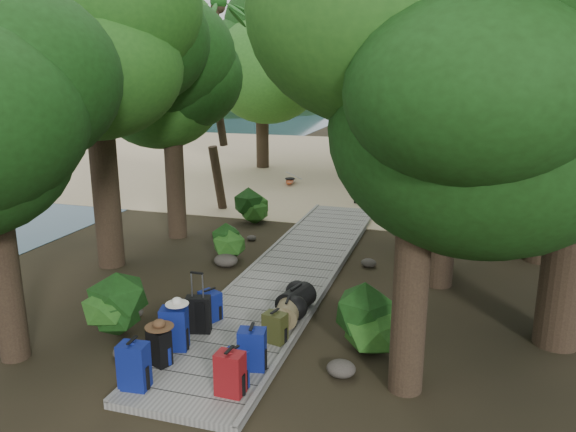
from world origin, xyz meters
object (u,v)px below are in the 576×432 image
(backpack_left_d, at_px, (210,304))
(backpack_right_b, at_px, (235,368))
(backpack_right_a, at_px, (230,371))
(sun_lounger, at_px, (447,188))
(kayak, at_px, (290,180))
(lone_suitcase_on_sand, at_px, (360,195))
(backpack_left_c, at_px, (174,326))
(backpack_left_a, at_px, (134,364))
(duffel_right_khaki, at_px, (288,312))
(backpack_right_c, at_px, (252,347))
(duffel_right_black, at_px, (296,300))
(backpack_right_d, at_px, (275,326))
(suitcase_on_boardwalk, at_px, (198,314))
(backpack_left_b, at_px, (159,345))

(backpack_left_d, bearing_deg, backpack_right_b, -32.13)
(backpack_right_a, bearing_deg, sun_lounger, 82.73)
(backpack_right_a, bearing_deg, kayak, 106.20)
(backpack_right_a, xyz_separation_m, sun_lounger, (2.50, 14.64, -0.17))
(lone_suitcase_on_sand, bearing_deg, backpack_left_c, -93.43)
(backpack_left_a, xyz_separation_m, duffel_right_khaki, (1.47, 2.67, -0.17))
(backpack_right_c, xyz_separation_m, duffel_right_black, (0.06, 2.19, -0.12))
(backpack_right_c, relative_size, duffel_right_khaki, 1.10)
(backpack_right_d, distance_m, lone_suitcase_on_sand, 10.80)
(backpack_right_a, height_order, backpack_right_c, backpack_right_c)
(backpack_right_d, relative_size, suitcase_on_boardwalk, 0.87)
(lone_suitcase_on_sand, xyz_separation_m, kayak, (-3.34, 2.61, -0.15))
(duffel_right_khaki, bearing_deg, backpack_left_a, -127.14)
(backpack_left_d, xyz_separation_m, backpack_right_b, (1.31, -2.02, 0.03))
(backpack_left_b, bearing_deg, backpack_left_c, 113.79)
(backpack_left_c, xyz_separation_m, backpack_right_c, (1.43, -0.21, -0.04))
(backpack_right_c, bearing_deg, backpack_right_b, -105.02)
(suitcase_on_boardwalk, bearing_deg, backpack_left_c, -114.45)
(suitcase_on_boardwalk, height_order, lone_suitcase_on_sand, suitcase_on_boardwalk)
(backpack_right_c, relative_size, kayak, 0.25)
(backpack_left_c, distance_m, lone_suitcase_on_sand, 11.55)
(suitcase_on_boardwalk, bearing_deg, sun_lounger, 58.31)
(backpack_right_a, relative_size, sun_lounger, 0.40)
(backpack_left_a, distance_m, backpack_right_c, 1.74)
(lone_suitcase_on_sand, height_order, kayak, lone_suitcase_on_sand)
(kayak, bearing_deg, suitcase_on_boardwalk, -92.99)
(duffel_right_khaki, bearing_deg, backpack_left_b, -135.09)
(kayak, height_order, sun_lounger, sun_lounger)
(backpack_left_d, bearing_deg, duffel_right_khaki, 34.37)
(kayak, xyz_separation_m, sun_lounger, (6.19, -0.43, 0.14))
(sun_lounger, bearing_deg, backpack_right_b, -107.00)
(suitcase_on_boardwalk, bearing_deg, backpack_left_b, -110.00)
(backpack_right_a, distance_m, suitcase_on_boardwalk, 2.07)
(backpack_right_d, bearing_deg, kayak, 118.91)
(backpack_left_a, relative_size, sun_lounger, 0.43)
(backpack_left_c, xyz_separation_m, duffel_right_black, (1.49, 1.98, -0.16))
(backpack_right_a, distance_m, kayak, 15.51)
(backpack_right_a, height_order, suitcase_on_boardwalk, backpack_right_a)
(backpack_left_c, height_order, sun_lounger, backpack_left_c)
(backpack_left_a, height_order, backpack_right_a, backpack_left_a)
(duffel_right_black, distance_m, suitcase_on_boardwalk, 1.91)
(duffel_right_khaki, bearing_deg, backpack_right_a, -100.68)
(backpack_right_c, xyz_separation_m, backpack_right_d, (0.06, 0.92, -0.07))
(backpack_right_a, relative_size, kayak, 0.24)
(lone_suitcase_on_sand, distance_m, kayak, 4.24)
(backpack_left_b, relative_size, backpack_left_d, 1.09)
(backpack_left_a, bearing_deg, backpack_right_a, 5.79)
(backpack_left_c, relative_size, lone_suitcase_on_sand, 1.35)
(backpack_left_c, relative_size, backpack_right_a, 1.13)
(backpack_left_d, bearing_deg, backpack_right_d, 5.33)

